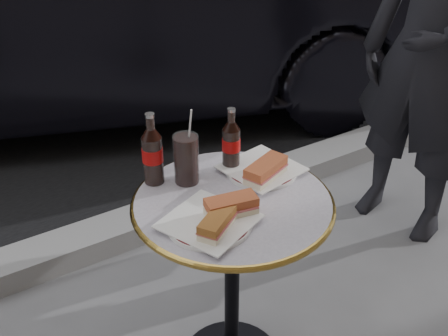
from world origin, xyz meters
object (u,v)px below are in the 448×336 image
plate_left (209,223)px  pedestrian (432,54)px  parked_car (110,0)px  plate_right (261,170)px  cola_bottle_left (152,149)px  cola_bottle_right (231,139)px  bistro_table (232,290)px  cola_glass (186,159)px

plate_left → pedestrian: bearing=15.4°
plate_left → parked_car: size_ratio=0.05×
plate_right → cola_bottle_left: cola_bottle_left is taller
plate_left → pedestrian: pedestrian is taller
plate_left → parked_car: parked_car is taller
plate_right → cola_bottle_right: cola_bottle_right is taller
parked_car → pedestrian: 2.13m
bistro_table → cola_glass: size_ratio=4.44×
bistro_table → cola_bottle_right: (0.10, 0.16, 0.47)m
cola_bottle_left → cola_glass: size_ratio=1.45×
bistro_table → plate_right: plate_right is taller
bistro_table → plate_left: size_ratio=3.02×
plate_left → plate_right: 0.33m
cola_glass → pedestrian: pedestrian is taller
plate_left → cola_bottle_left: size_ratio=1.01×
cola_glass → parked_car: parked_car is taller
parked_car → plate_left: bearing=-176.4°
pedestrian → cola_bottle_left: bearing=-101.5°
bistro_table → plate_left: (-0.13, -0.07, 0.37)m
bistro_table → cola_bottle_right: 0.51m
plate_left → cola_bottle_right: (0.23, 0.23, 0.10)m
cola_bottle_right → pedestrian: size_ratio=0.12×
pedestrian → plate_left: bearing=-89.3°
bistro_table → cola_bottle_left: bearing=124.8°
cola_glass → cola_bottle_right: bearing=-2.0°
plate_left → plate_right: bearing=27.9°
plate_left → cola_glass: (0.06, 0.24, 0.08)m
plate_left → cola_bottle_left: (-0.03, 0.29, 0.11)m
pedestrian → bistro_table: bearing=-90.9°
cola_bottle_right → parked_car: bearing=77.8°
plate_left → plate_right: same height
cola_bottle_right → bistro_table: bearing=-121.3°
cola_bottle_right → pedestrian: (1.12, 0.14, 0.03)m
cola_bottle_left → pedestrian: pedestrian is taller
cola_bottle_left → cola_bottle_right: size_ratio=1.10×
plate_left → bistro_table: bearing=29.1°
bistro_table → pedestrian: size_ratio=0.42×
cola_bottle_left → bistro_table: bearing=-55.2°
bistro_table → cola_glass: 0.48m
plate_right → cola_bottle_left: 0.37m
cola_bottle_left → cola_glass: 0.11m
parked_car → cola_bottle_left: bearing=-179.1°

